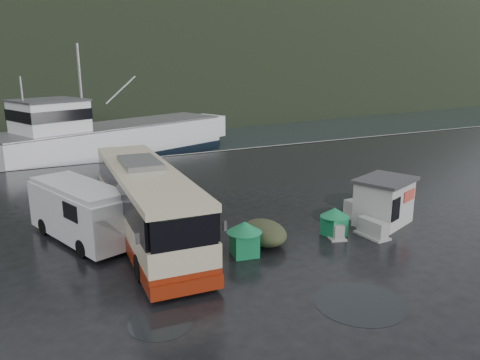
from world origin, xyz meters
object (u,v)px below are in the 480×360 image
waste_bin_right (334,235)px  jersey_barrier_a (357,219)px  coach_bus (148,238)px  white_van (83,239)px  jersey_barrier_b (334,236)px  ticket_kiosk (382,223)px  fishing_trawler (115,145)px  waste_bin_left (244,255)px  jersey_barrier_c (372,236)px  dome_tent (264,243)px

waste_bin_right → jersey_barrier_a: size_ratio=0.76×
coach_bus → white_van: 3.02m
coach_bus → jersey_barrier_b: 8.72m
ticket_kiosk → fishing_trawler: (-7.29, 28.45, 0.00)m
waste_bin_left → jersey_barrier_c: 6.40m
ticket_kiosk → jersey_barrier_c: 2.08m
waste_bin_right → fishing_trawler: bearing=98.0°
white_van → jersey_barrier_b: 11.73m
jersey_barrier_b → coach_bus: bearing=154.8°
coach_bus → jersey_barrier_a: size_ratio=7.04×
jersey_barrier_c → jersey_barrier_a: bearing=65.2°
fishing_trawler → waste_bin_right: bearing=-103.7°
fishing_trawler → ticket_kiosk: bearing=-97.4°
waste_bin_left → dome_tent: 1.60m
waste_bin_left → ticket_kiosk: 8.09m
dome_tent → jersey_barrier_c: dome_tent is taller
jersey_barrier_a → ticket_kiosk: bearing=-55.6°
waste_bin_left → ticket_kiosk: bearing=2.6°
waste_bin_right → ticket_kiosk: bearing=3.7°
white_van → jersey_barrier_b: size_ratio=4.37×
white_van → ticket_kiosk: 14.68m
waste_bin_right → fishing_trawler: size_ratio=0.05×
jersey_barrier_b → jersey_barrier_a: bearing=28.4°
white_van → waste_bin_right: 11.74m
waste_bin_left → jersey_barrier_c: (6.35, -0.79, 0.00)m
waste_bin_right → dome_tent: waste_bin_right is taller
ticket_kiosk → jersey_barrier_b: 3.33m
dome_tent → jersey_barrier_b: 3.45m
dome_tent → fishing_trawler: (-0.61, 28.05, 0.00)m
waste_bin_left → ticket_kiosk: size_ratio=0.50×
jersey_barrier_c → ticket_kiosk: bearing=33.8°
waste_bin_right → jersey_barrier_b: bearing=-116.6°
jersey_barrier_a → jersey_barrier_c: jersey_barrier_a is taller
white_van → waste_bin_left: size_ratio=4.22×
coach_bus → jersey_barrier_c: 10.49m
waste_bin_left → white_van: bearing=139.9°
jersey_barrier_a → jersey_barrier_b: (-2.60, -1.40, 0.00)m
ticket_kiosk → waste_bin_left: bearing=161.2°
dome_tent → fishing_trawler: 28.06m
ticket_kiosk → jersey_barrier_c: bearing=-167.6°
white_van → jersey_barrier_c: size_ratio=3.84×
white_van → waste_bin_right: bearing=-42.8°
jersey_barrier_b → fishing_trawler: size_ratio=0.05×
fishing_trawler → coach_bus: bearing=-120.6°
waste_bin_left → jersey_barrier_a: bearing=10.8°
dome_tent → fishing_trawler: size_ratio=0.10×
jersey_barrier_a → jersey_barrier_b: jersey_barrier_a is taller
coach_bus → ticket_kiosk: bearing=-13.2°
white_van → fishing_trawler: bearing=55.7°
jersey_barrier_a → fishing_trawler: fishing_trawler is taller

